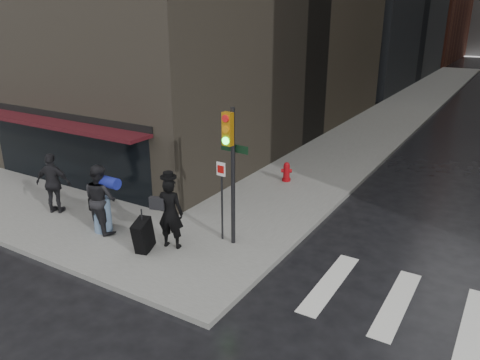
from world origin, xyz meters
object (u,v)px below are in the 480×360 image
object	(u,v)px
man_greycoat	(54,183)
traffic_light	(230,159)
man_jeans	(101,198)
fire_hydrant	(286,173)
man_overcoat	(165,216)

from	to	relation	value
man_greycoat	traffic_light	xyz separation A→B (m)	(5.96, 1.06, 1.49)
man_jeans	traffic_light	world-z (taller)	traffic_light
man_jeans	fire_hydrant	size ratio (longest dim) A/B	2.75
man_overcoat	traffic_light	bearing A→B (deg)	-156.05
man_overcoat	traffic_light	xyz separation A→B (m)	(1.38, 1.11, 1.54)
traffic_light	fire_hydrant	world-z (taller)	traffic_light
man_greycoat	man_overcoat	bearing A→B (deg)	157.78
traffic_light	fire_hydrant	distance (m)	5.93
man_greycoat	traffic_light	bearing A→B (deg)	168.52
man_greycoat	fire_hydrant	bearing A→B (deg)	-149.19
man_overcoat	man_greycoat	bearing A→B (deg)	-15.59
traffic_light	man_jeans	bearing A→B (deg)	-156.65
man_jeans	man_greycoat	distance (m)	2.33
man_overcoat	traffic_light	size ratio (longest dim) A/B	0.58
man_jeans	man_greycoat	bearing A→B (deg)	5.04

